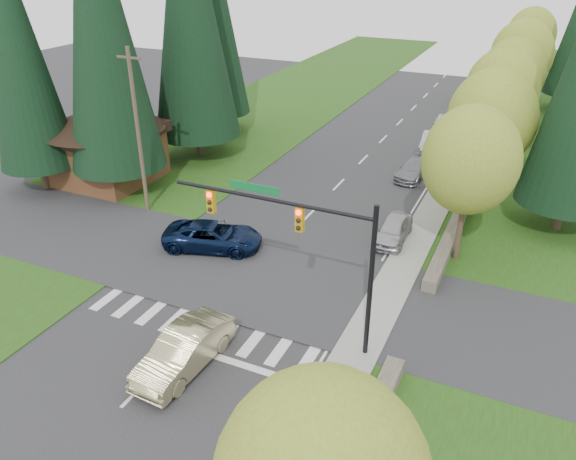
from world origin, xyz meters
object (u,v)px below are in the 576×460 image
Objects in this scene: sedan_champagne at (184,350)px; parked_car_a at (394,230)px; suv_navy at (213,236)px; parked_car_b at (414,169)px; parked_car_c at (431,141)px; parked_car_e at (469,96)px; parked_car_d at (444,124)px.

parked_car_a is (4.70, 13.83, -0.13)m from sedan_champagne.
suv_navy is 16.69m from parked_car_b.
suv_navy is 1.35× the size of parked_car_c.
sedan_champagne is 1.23× the size of parked_car_a.
sedan_champagne is at bearing -100.94° from parked_car_e.
suv_navy reaches higher than parked_car_e.
parked_car_c is 0.87× the size of parked_car_e.
sedan_champagne is 1.24× the size of parked_car_c.
suv_navy is at bearing 118.25° from sedan_champagne.
parked_car_e reaches higher than parked_car_c.
parked_car_a reaches higher than parked_car_e.
sedan_champagne is 35.72m from parked_car_d.
suv_navy reaches higher than parked_car_b.
parked_car_c is 16.58m from parked_car_e.
parked_car_e is (0.45, 11.36, -0.04)m from parked_car_d.
suv_navy is (-4.08, 8.81, -0.07)m from sedan_champagne.
parked_car_c is at bearing -35.72° from suv_navy.
sedan_champagne is 1.15× the size of parked_car_b.
parked_car_a is at bearing 74.62° from sedan_champagne.
parked_car_e reaches higher than parked_car_b.
parked_car_b is at bearing -43.75° from suv_navy.
parked_car_d is (7.38, 26.76, -0.05)m from suv_navy.
parked_car_b is 23.24m from parked_car_e.
parked_car_a is at bearing -77.06° from suv_navy.
sedan_champagne is 0.92× the size of suv_navy.
parked_car_a is at bearing -92.77° from parked_car_d.
parked_car_d is 11.37m from parked_car_e.
parked_car_e is (-0.95, 33.10, -0.02)m from parked_car_a.
parked_car_c is at bearing 93.49° from parked_car_a.
parked_car_d is at bearing -98.63° from parked_car_e.
parked_car_b is at bearing 95.68° from parked_car_a.
suv_navy is at bearing -112.00° from parked_car_b.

